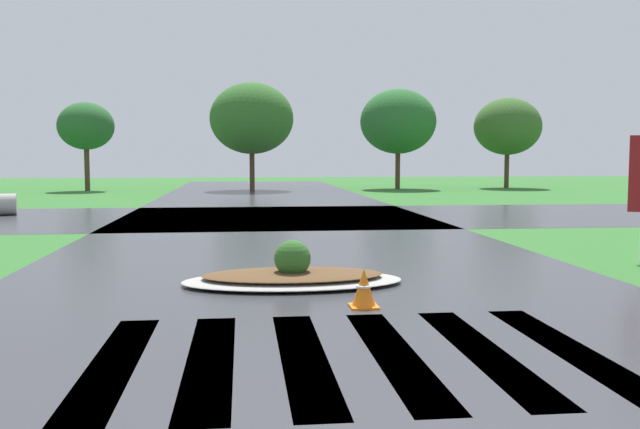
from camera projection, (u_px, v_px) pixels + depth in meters
The scene contains 6 objects.
asphalt_roadway at pixel (300, 264), 12.62m from camera, with size 9.71×80.00×0.01m, color #35353A.
asphalt_cross_road at pixel (275, 217), 22.31m from camera, with size 90.00×8.74×0.01m, color #35353A.
crosswalk_stripes at pixel (349, 355), 6.84m from camera, with size 4.95×3.44×0.01m.
median_island at pixel (293, 276), 10.61m from camera, with size 3.36×1.72×0.68m.
traffic_cone at pixel (364, 289), 8.98m from camera, with size 0.36×0.36×0.51m.
background_treeline at pixel (268, 122), 39.37m from camera, with size 35.95×5.48×6.00m.
Camera 1 is at (-1.03, -2.46, 1.96)m, focal length 39.17 mm.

